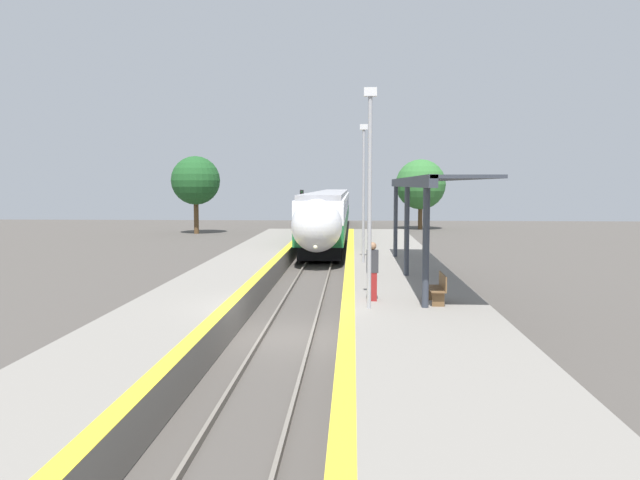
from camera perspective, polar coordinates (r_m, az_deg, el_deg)
ground_plane at (r=18.58m, az=-2.98°, el=-8.86°), size 120.00×120.00×0.00m
rail_left at (r=18.65m, az=-5.21°, el=-8.59°), size 0.08×90.00×0.15m
rail_right at (r=18.50m, az=-0.74°, el=-8.68°), size 0.08×90.00×0.15m
train at (r=53.51m, az=0.99°, el=2.68°), size 2.84×44.40×3.90m
platform_right at (r=18.47m, az=8.81°, el=-7.52°), size 4.39×64.00×0.94m
platform_left at (r=19.07m, az=-12.71°, el=-7.18°), size 3.28×64.00×0.94m
platform_bench at (r=19.03m, az=10.80°, el=-4.32°), size 0.44×1.40×0.89m
person_waiting at (r=19.06m, az=4.81°, el=-2.77°), size 0.36×0.24×1.80m
railway_signal at (r=47.53m, az=-1.67°, el=2.71°), size 0.28×0.28×4.08m
lamppost_near at (r=17.72m, az=4.57°, el=4.99°), size 0.36×0.20×6.24m
lamppost_mid at (r=28.30m, az=4.00°, el=5.02°), size 0.36×0.20×6.24m
station_canopy at (r=24.49m, az=9.34°, el=5.04°), size 2.02×15.84×3.82m
background_tree_left at (r=58.04m, az=-11.30°, el=5.34°), size 4.42×4.42×7.07m
background_tree_right at (r=63.20m, az=9.19°, el=5.03°), size 4.98×4.98×7.00m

